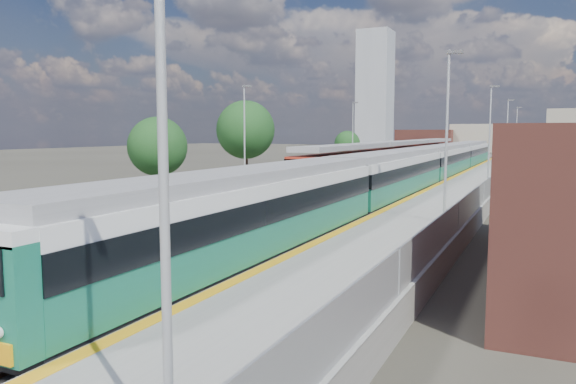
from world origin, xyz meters
The scene contains 11 objects.
ground centered at (0.00, 50.00, 0.00)m, with size 320.00×320.00×0.00m, color #47443A.
ballast_bed centered at (-2.25, 52.50, 0.03)m, with size 10.50×155.00×0.06m, color #565451.
tracks centered at (-1.65, 54.18, 0.11)m, with size 8.96×160.00×0.17m.
platform_right centered at (5.28, 52.49, 0.54)m, with size 4.70×155.00×8.52m.
platform_left centered at (-9.05, 52.49, 0.52)m, with size 4.30×155.00×8.52m.
buildings centered at (-18.12, 138.60, 10.70)m, with size 72.00×185.50×40.00m.
green_train centered at (1.50, 42.43, 2.20)m, with size 2.84×79.02×3.12m.
red_train centered at (-5.50, 64.51, 2.23)m, with size 2.99×60.61×3.78m.
tree_a centered at (-16.56, 31.71, 3.89)m, with size 4.56×4.56×6.18m.
tree_b centered at (-18.21, 48.59, 5.23)m, with size 6.13×6.13×8.31m.
tree_c centered at (-16.35, 76.16, 3.26)m, with size 3.83×3.83×5.19m.
Camera 1 is at (10.62, -3.26, 5.00)m, focal length 35.00 mm.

